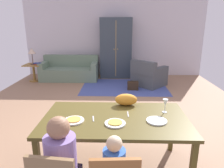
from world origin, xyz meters
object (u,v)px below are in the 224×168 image
plate_near_woman (157,121)px  couch (70,71)px  plate_near_man (74,121)px  wine_glass (165,103)px  table_lamp (32,51)px  plate_near_child (115,123)px  handbag (133,86)px  armoire (116,48)px  book_upper (37,63)px  side_table (34,70)px  book_lower (38,64)px  cat (126,100)px  dining_table (115,122)px  armchair (148,76)px

plate_near_woman → couch: couch is taller
plate_near_man → wine_glass: (1.16, 0.30, 0.12)m
table_lamp → plate_near_child: bearing=-58.3°
plate_near_man → wine_glass: size_ratio=1.34×
handbag → couch: bearing=151.4°
armoire → book_upper: size_ratio=9.55×
book_upper → handbag: 3.30m
plate_near_woman → handbag: bearing=90.5°
side_table → handbag: (3.30, -0.90, -0.25)m
wine_glass → plate_near_child: bearing=-151.4°
side_table → book_lower: (0.20, -0.05, 0.22)m
plate_near_woman → table_lamp: table_lamp is taller
wine_glass → table_lamp: bearing=129.5°
cat → wine_glass: bearing=-24.0°
dining_table → armoire: size_ratio=0.87×
plate_near_man → armoire: armoire is taller
cat → book_lower: bearing=126.5°
book_upper → book_lower: bearing=-37.3°
plate_near_man → book_upper: plate_near_man is taller
wine_glass → side_table: size_ratio=0.32×
cat → armchair: size_ratio=0.26×
handbag → armchair: bearing=41.9°
side_table → table_lamp: 0.63m
table_lamp → couch: bearing=12.4°
wine_glass → book_upper: wine_glass is taller
book_upper → side_table: bearing=174.0°
dining_table → table_lamp: table_lamp is taller
dining_table → handbag: 3.58m
armchair → couch: bearing=165.2°
armoire → table_lamp: size_ratio=3.89×
cat → table_lamp: table_lamp is taller
plate_near_man → table_lamp: (-2.32, 4.53, 0.24)m
plate_near_man → cat: 0.85m
couch → book_lower: couch is taller
plate_near_man → armchair: (1.49, 4.09, -0.45)m
couch → table_lamp: bearing=-167.6°
plate_near_man → wine_glass: bearing=14.5°
cat → book_upper: (-2.82, 3.97, -0.22)m
table_lamp → book_lower: (0.20, -0.05, -0.41)m
plate_near_child → armchair: armchair is taller
plate_near_woman → book_upper: bearing=125.3°
wine_glass → cat: bearing=154.7°
table_lamp → book_lower: bearing=-13.5°
wine_glass → side_table: bearing=129.5°
plate_near_child → armoire: 5.24m
side_table → plate_near_man: bearing=-62.8°
cat → side_table: bearing=128.0°
plate_near_child → dining_table: bearing=90.0°
wine_glass → plate_near_man: bearing=-165.5°
plate_near_man → book_lower: bearing=115.4°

